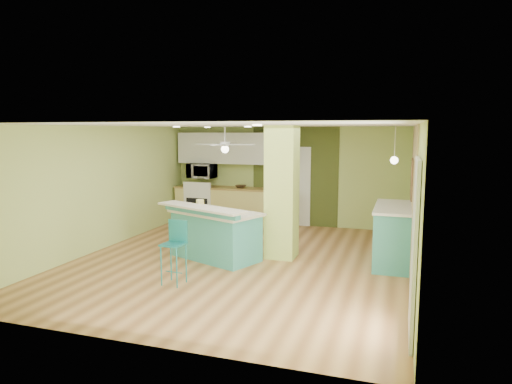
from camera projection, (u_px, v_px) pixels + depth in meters
floor at (241, 261)px, 8.49m from camera, size 6.00×7.00×0.01m
ceiling at (240, 125)px, 8.15m from camera, size 6.00×7.00×0.01m
wall_back at (287, 176)px, 11.62m from camera, size 6.00×0.01×2.50m
wall_front at (132, 237)px, 5.02m from camera, size 6.00×0.01×2.50m
wall_left at (101, 188)px, 9.24m from camera, size 0.01×7.00×2.50m
wall_right at (414, 202)px, 7.40m from camera, size 0.01×7.00×2.50m
wood_panel at (413, 197)px, 7.97m from camera, size 0.02×3.40×2.50m
olive_accent at (295, 176)px, 11.55m from camera, size 2.20×0.02×2.50m
interior_door at (294, 186)px, 11.55m from camera, size 0.82×0.05×2.00m
french_door at (414, 249)px, 5.27m from camera, size 0.04×1.08×2.10m
column at (282, 192)px, 8.59m from camera, size 0.55×0.55×2.50m
kitchen_run at (236, 206)px, 11.84m from camera, size 3.25×0.63×0.94m
stove at (202, 204)px, 12.12m from camera, size 0.76×0.66×1.08m
upper_cabinets at (237, 148)px, 11.75m from camera, size 3.20×0.34×0.80m
microwave at (202, 171)px, 12.01m from camera, size 0.70×0.48×0.39m
ceiling_fan at (225, 145)px, 10.43m from camera, size 1.41×1.41×0.61m
pendant_lamp at (394, 160)px, 8.13m from camera, size 0.14×0.14×0.69m
wall_decor at (412, 179)px, 8.13m from camera, size 0.03×0.90×0.70m
peninsula at (215, 234)px, 8.57m from camera, size 2.09×1.65×1.04m
bar_stool at (175, 242)px, 7.18m from camera, size 0.35×0.35×1.01m
side_counter at (394, 235)px, 8.26m from camera, size 0.70×1.65×1.06m
fruit_bowl at (241, 187)px, 11.72m from camera, size 0.29×0.29×0.07m
canister at (200, 205)px, 8.73m from camera, size 0.15×0.15×0.19m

